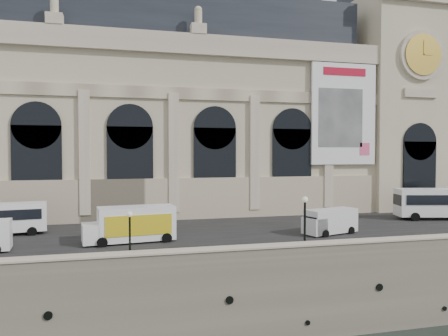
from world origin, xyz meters
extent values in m
cube|color=gray|center=(0.00, 35.00, 3.00)|extent=(160.00, 70.00, 6.00)
cube|color=#2D2D2D|center=(0.00, 14.00, 6.03)|extent=(160.00, 24.00, 0.06)
cube|color=gray|center=(0.00, 0.60, 6.55)|extent=(160.00, 1.20, 1.10)
cube|color=beige|center=(0.00, 0.60, 7.15)|extent=(160.00, 1.40, 0.12)
cube|color=beige|center=(-6.00, 31.00, 17.00)|extent=(68.00, 18.00, 22.00)
cube|color=beige|center=(-6.00, 21.85, 8.50)|extent=(68.60, 0.40, 5.00)
cube|color=beige|center=(-6.00, 21.70, 26.80)|extent=(69.00, 0.80, 2.40)
cube|color=beige|center=(-6.00, 21.85, 21.00)|extent=(68.00, 0.30, 1.40)
cube|color=#23282F|center=(-6.00, 31.00, 31.00)|extent=(64.00, 15.00, 6.00)
cube|color=black|center=(-14.00, 21.82, 12.50)|extent=(5.20, 0.25, 9.00)
cylinder|color=black|center=(-14.00, 21.82, 17.00)|extent=(5.20, 0.25, 5.20)
cube|color=beige|center=(-9.00, 21.75, 14.00)|extent=(1.20, 0.50, 14.00)
cube|color=black|center=(-4.00, 21.82, 12.50)|extent=(5.20, 0.25, 9.00)
cylinder|color=black|center=(-4.00, 21.82, 17.00)|extent=(5.20, 0.25, 5.20)
cube|color=beige|center=(1.00, 21.75, 14.00)|extent=(1.20, 0.50, 14.00)
cube|color=black|center=(6.00, 21.82, 12.50)|extent=(5.20, 0.25, 9.00)
cylinder|color=black|center=(6.00, 21.82, 17.00)|extent=(5.20, 0.25, 5.20)
cube|color=beige|center=(11.00, 21.75, 14.00)|extent=(1.20, 0.50, 14.00)
cube|color=black|center=(16.00, 21.82, 12.50)|extent=(5.20, 0.25, 9.00)
cylinder|color=black|center=(16.00, 21.82, 17.00)|extent=(5.20, 0.25, 5.20)
cube|color=beige|center=(21.00, 21.75, 14.00)|extent=(1.20, 0.50, 14.00)
cube|color=white|center=(23.00, 21.55, 19.00)|extent=(9.00, 0.35, 13.00)
cube|color=#A90B22|center=(23.00, 21.35, 24.40)|extent=(6.00, 0.06, 1.00)
cube|color=gray|center=(22.50, 21.35, 18.50)|extent=(6.20, 0.06, 7.50)
cube|color=#E5517B|center=(26.00, 21.35, 14.50)|extent=(1.40, 0.06, 1.60)
cube|color=beige|center=(34.00, 28.00, 21.00)|extent=(12.00, 14.00, 30.00)
cylinder|color=beige|center=(34.00, 20.75, 27.00)|extent=(6.60, 0.50, 6.60)
cylinder|color=black|center=(34.00, 20.45, 27.00)|extent=(5.40, 0.15, 5.40)
cylinder|color=gold|center=(34.00, 20.38, 27.00)|extent=(5.50, 0.06, 5.50)
cube|color=gold|center=(34.00, 20.30, 27.90)|extent=(0.14, 0.05, 2.00)
cube|color=gold|center=(34.60, 20.30, 27.00)|extent=(1.40, 0.05, 0.14)
cube|color=black|center=(34.00, 20.85, 11.50)|extent=(5.00, 0.25, 8.00)
cylinder|color=black|center=(-13.52, 15.43, 6.44)|extent=(0.91, 0.39, 0.88)
cylinder|color=black|center=(-13.83, 17.62, 6.44)|extent=(0.91, 0.39, 0.88)
cube|color=black|center=(26.89, 15.69, 8.40)|extent=(0.67, 2.35, 1.25)
cube|color=black|center=(33.32, 15.45, 8.51)|extent=(11.17, 2.90, 1.15)
cylinder|color=black|center=(28.11, 14.04, 6.52)|extent=(1.09, 0.56, 1.05)
cylinder|color=black|center=(28.75, 16.57, 6.52)|extent=(1.09, 0.56, 1.05)
cube|color=silver|center=(14.74, 9.22, 7.34)|extent=(5.75, 3.56, 2.29)
cube|color=silver|center=(12.69, 8.60, 6.99)|extent=(2.04, 2.43, 1.59)
cube|color=black|center=(12.15, 8.44, 7.54)|extent=(0.58, 1.73, 0.80)
cylinder|color=black|center=(13.40, 7.72, 6.38)|extent=(0.80, 0.46, 0.76)
cylinder|color=black|center=(12.79, 9.72, 6.38)|extent=(0.80, 0.46, 0.76)
cylinder|color=black|center=(16.69, 8.72, 6.38)|extent=(0.80, 0.46, 0.76)
cylinder|color=black|center=(16.08, 10.72, 6.38)|extent=(0.80, 0.46, 0.76)
cube|color=white|center=(-3.92, 10.03, 7.72)|extent=(6.91, 3.33, 2.99)
cube|color=gold|center=(-3.76, 8.73, 7.72)|extent=(5.73, 0.75, 1.77)
cube|color=#A90B22|center=(-3.76, 8.73, 7.72)|extent=(3.31, 0.44, 0.66)
cube|color=white|center=(-7.66, 9.57, 7.05)|extent=(2.05, 2.63, 1.66)
cylinder|color=black|center=(-6.85, 8.39, 6.44)|extent=(0.92, 0.41, 0.89)
cylinder|color=black|center=(-7.15, 10.92, 6.44)|extent=(0.92, 0.41, 0.89)
cylinder|color=black|center=(-1.35, 9.05, 6.44)|extent=(0.92, 0.41, 0.89)
cylinder|color=black|center=(-1.65, 11.58, 6.44)|extent=(0.92, 0.41, 0.89)
cylinder|color=black|center=(-4.80, 1.67, 6.18)|extent=(0.40, 0.40, 0.36)
cylinder|color=black|center=(-4.80, 1.67, 7.80)|extent=(0.14, 0.14, 3.60)
sphere|color=beige|center=(-4.80, 1.67, 9.69)|extent=(0.40, 0.40, 0.40)
cylinder|color=black|center=(8.50, 1.67, 6.21)|extent=(0.47, 0.47, 0.43)
cylinder|color=black|center=(8.50, 1.67, 8.13)|extent=(0.17, 0.17, 4.27)
sphere|color=beige|center=(8.50, 1.67, 10.37)|extent=(0.47, 0.47, 0.47)
camera|label=1|loc=(-5.85, -29.43, 14.00)|focal=35.00mm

